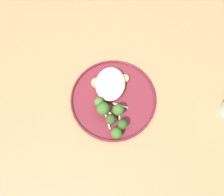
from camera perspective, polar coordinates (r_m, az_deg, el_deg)
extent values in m
plane|color=#665B51|center=(1.58, 0.30, -7.94)|extent=(6.00, 6.00, 0.00)
cube|color=#9E754C|center=(0.88, 0.53, 1.26)|extent=(1.40, 1.00, 0.04)
cube|color=olive|center=(1.58, 20.01, 16.56)|extent=(0.06, 0.06, 0.70)
cube|color=olive|center=(1.60, -13.72, 20.00)|extent=(0.06, 0.06, 0.70)
cylinder|color=maroon|center=(0.85, 0.00, -0.33)|extent=(0.29, 0.29, 0.01)
torus|color=maroon|center=(0.84, 0.00, -0.15)|extent=(0.29, 0.29, 0.01)
ellipsoid|color=beige|center=(0.84, -0.40, 3.25)|extent=(0.12, 0.10, 0.04)
cylinder|color=#E5C689|center=(0.86, -3.72, 3.44)|extent=(0.03, 0.03, 0.01)
cylinder|color=#958159|center=(0.85, -3.75, 3.62)|extent=(0.03, 0.03, 0.00)
cylinder|color=#E5C689|center=(0.86, -0.91, 4.46)|extent=(0.04, 0.04, 0.01)
cylinder|color=#958159|center=(0.86, -0.92, 4.62)|extent=(0.03, 0.03, 0.00)
cylinder|color=#DBB77A|center=(0.86, 0.82, 3.81)|extent=(0.03, 0.03, 0.01)
cylinder|color=#8E774F|center=(0.85, 0.83, 3.96)|extent=(0.03, 0.03, 0.00)
cylinder|color=#E5C689|center=(0.85, -0.54, 2.75)|extent=(0.02, 0.02, 0.02)
cylinder|color=#958159|center=(0.84, -0.54, 2.97)|extent=(0.02, 0.02, 0.00)
cylinder|color=beige|center=(0.85, -1.82, 3.20)|extent=(0.03, 0.03, 0.01)
cylinder|color=#988766|center=(0.85, -1.84, 3.39)|extent=(0.03, 0.03, 0.00)
cylinder|color=#E5C689|center=(0.86, 3.02, 4.51)|extent=(0.03, 0.03, 0.01)
cylinder|color=#958159|center=(0.86, 3.04, 4.67)|extent=(0.02, 0.02, 0.00)
cylinder|color=#E5C689|center=(0.84, -0.10, 0.85)|extent=(0.03, 0.03, 0.01)
cylinder|color=#958159|center=(0.83, -0.11, 0.99)|extent=(0.03, 0.03, 0.00)
cylinder|color=#7A994C|center=(0.81, 2.28, -6.39)|extent=(0.02, 0.02, 0.02)
sphere|color=#2D4C19|center=(0.78, 2.35, -5.99)|extent=(0.03, 0.03, 0.03)
cylinder|color=#89A356|center=(0.81, -0.56, -5.35)|extent=(0.01, 0.01, 0.03)
sphere|color=#2D4C19|center=(0.79, -0.58, -4.92)|extent=(0.03, 0.03, 0.03)
cylinder|color=#7A994C|center=(0.82, -2.02, -3.01)|extent=(0.02, 0.02, 0.03)
sphere|color=#386023|center=(0.79, -2.09, -2.41)|extent=(0.04, 0.04, 0.04)
cylinder|color=#7A994C|center=(0.80, 0.96, -8.32)|extent=(0.02, 0.02, 0.02)
sphere|color=#386023|center=(0.78, 0.99, -7.99)|extent=(0.04, 0.04, 0.04)
cylinder|color=#89A356|center=(0.82, 1.37, -3.25)|extent=(0.02, 0.02, 0.03)
sphere|color=#386023|center=(0.79, 1.41, -2.71)|extent=(0.04, 0.04, 0.04)
cylinder|color=#7A994C|center=(0.83, -2.95, -1.37)|extent=(0.01, 0.01, 0.03)
sphere|color=#42702D|center=(0.80, -3.03, -0.84)|extent=(0.03, 0.03, 0.03)
cube|color=silver|center=(0.83, 1.84, -1.72)|extent=(0.02, 0.05, 0.00)
cube|color=silver|center=(0.82, 0.19, -3.90)|extent=(0.03, 0.04, 0.00)
cube|color=silver|center=(0.82, 1.72, -3.61)|extent=(0.04, 0.01, 0.00)
cube|color=silver|center=(0.82, -1.09, -5.19)|extent=(0.06, 0.03, 0.00)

